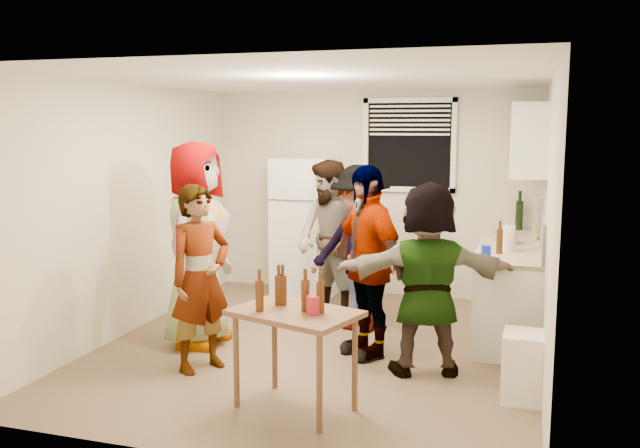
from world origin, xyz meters
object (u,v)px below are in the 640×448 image
(guest_back_right, at_px, (359,329))
(blue_cup, at_px, (486,258))
(wine_bottle, at_px, (519,230))
(guest_stripe, at_px, (203,368))
(trash_bin, at_px, (527,369))
(beer_bottle_table, at_px, (305,311))
(red_cup, at_px, (313,314))
(refrigerator, at_px, (306,227))
(guest_back_left, at_px, (330,317))
(kettle, at_px, (507,244))
(guest_grey, at_px, (199,343))
(serving_table, at_px, (295,408))
(guest_black, at_px, (366,354))
(guest_orange, at_px, (425,372))
(beer_bottle_counter, at_px, (499,254))

(guest_back_right, bearing_deg, blue_cup, -3.78)
(wine_bottle, bearing_deg, guest_stripe, -131.04)
(trash_bin, bearing_deg, wine_bottle, 92.68)
(trash_bin, bearing_deg, beer_bottle_table, -157.31)
(red_cup, xyz_separation_m, guest_back_right, (-0.17, 2.09, -0.75))
(refrigerator, height_order, wine_bottle, refrigerator)
(trash_bin, distance_m, beer_bottle_table, 1.77)
(guest_back_left, bearing_deg, blue_cup, 9.12)
(refrigerator, height_order, guest_back_left, refrigerator)
(trash_bin, relative_size, guest_back_left, 0.31)
(refrigerator, bearing_deg, guest_back_left, -56.23)
(kettle, bearing_deg, guest_stripe, -144.24)
(guest_grey, bearing_deg, refrigerator, -12.13)
(wine_bottle, relative_size, blue_cup, 2.83)
(kettle, xyz_separation_m, trash_bin, (0.23, -1.82, -0.65))
(wine_bottle, distance_m, serving_table, 3.90)
(kettle, bearing_deg, refrigerator, 160.03)
(blue_cup, xyz_separation_m, guest_black, (-1.03, -0.34, -0.90))
(blue_cup, xyz_separation_m, guest_orange, (-0.44, -0.63, -0.90))
(red_cup, bearing_deg, beer_bottle_table, 145.91)
(wine_bottle, xyz_separation_m, beer_bottle_counter, (-0.15, -1.56, 0.00))
(guest_black, bearing_deg, red_cup, -49.15)
(serving_table, relative_size, guest_back_left, 0.52)
(serving_table, bearing_deg, wine_bottle, 66.58)
(wine_bottle, bearing_deg, red_cup, -111.05)
(refrigerator, distance_m, wine_bottle, 2.51)
(guest_stripe, bearing_deg, kettle, -22.20)
(guest_black, bearing_deg, guest_grey, -130.26)
(serving_table, distance_m, guest_orange, 1.31)
(serving_table, bearing_deg, guest_orange, 51.55)
(wine_bottle, height_order, beer_bottle_table, wine_bottle)
(guest_orange, bearing_deg, blue_cup, -142.66)
(guest_grey, height_order, guest_back_right, guest_back_right)
(beer_bottle_table, relative_size, guest_back_right, 0.14)
(refrigerator, xyz_separation_m, guest_stripe, (-0.05, -2.69, -0.85))
(kettle, bearing_deg, guest_back_right, -165.55)
(blue_cup, xyz_separation_m, guest_grey, (-2.64, -0.50, -0.90))
(guest_grey, bearing_deg, guest_orange, -94.73)
(guest_grey, bearing_deg, trash_bin, -100.63)
(trash_bin, xyz_separation_m, beer_bottle_table, (-1.56, -0.65, 0.50))
(wine_bottle, height_order, guest_back_right, wine_bottle)
(red_cup, distance_m, guest_black, 1.56)
(guest_grey, bearing_deg, red_cup, -129.21)
(kettle, height_order, beer_bottle_counter, beer_bottle_counter)
(trash_bin, distance_m, red_cup, 1.72)
(guest_stripe, bearing_deg, wine_bottle, -11.51)
(kettle, xyz_separation_m, guest_back_left, (-1.84, -0.08, -0.90))
(guest_black, bearing_deg, refrigerator, 166.42)
(wine_bottle, distance_m, guest_back_left, 2.40)
(guest_back_left, distance_m, guest_back_right, 0.55)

